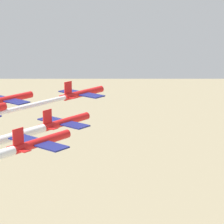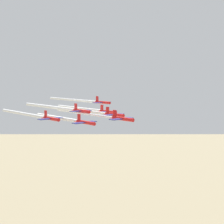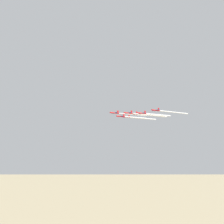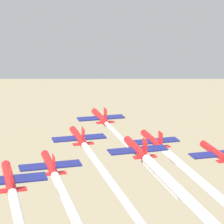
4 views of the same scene
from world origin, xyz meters
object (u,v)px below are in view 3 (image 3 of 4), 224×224
at_px(jet_3, 142,113).
at_px(jet_2, 121,116).
at_px(jet_0, 115,113).
at_px(jet_1, 128,113).
at_px(jet_5, 126,117).
at_px(jet_6, 156,110).
at_px(jet_4, 134,114).

bearing_deg(jet_3, jet_2, 29.54).
xyz_separation_m(jet_0, jet_1, (5.19, -12.53, -0.08)).
bearing_deg(jet_5, jet_1, 150.46).
xyz_separation_m(jet_1, jet_3, (5.19, -12.53, -0.25)).
bearing_deg(jet_5, jet_3, 180.00).
height_order(jet_0, jet_5, jet_0).
bearing_deg(jet_6, jet_1, 59.53).
height_order(jet_2, jet_6, jet_6).
bearing_deg(jet_4, jet_2, 59.53).
bearing_deg(jet_0, jet_4, -90.00).
height_order(jet_0, jet_1, jet_0).
distance_m(jet_0, jet_4, 23.39).
xyz_separation_m(jet_3, jet_5, (16.57, 21.95, -0.67)).
distance_m(jet_1, jet_4, 13.60).
distance_m(jet_0, jet_1, 13.56).
height_order(jet_1, jet_5, jet_1).
bearing_deg(jet_3, jet_4, -0.00).
bearing_deg(jet_2, jet_6, -139.64).
xyz_separation_m(jet_2, jet_6, (2.09, -36.03, 4.47)).
height_order(jet_0, jet_3, jet_0).
bearing_deg(jet_4, jet_5, 0.00).
distance_m(jet_4, jet_6, 23.77).
bearing_deg(jet_0, jet_2, -59.53).
bearing_deg(jet_1, jet_6, -120.47).
bearing_deg(jet_0, jet_3, -120.47).
relative_size(jet_0, jet_6, 1.00).
relative_size(jet_0, jet_4, 1.00).
relative_size(jet_1, jet_3, 1.00).
distance_m(jet_0, jet_2, 13.68).
relative_size(jet_1, jet_4, 1.00).
bearing_deg(jet_5, jet_0, 120.47).
xyz_separation_m(jet_0, jet_5, (26.94, -3.11, -1.00)).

